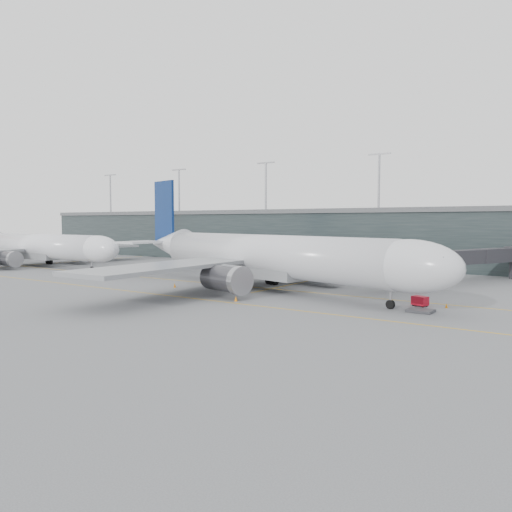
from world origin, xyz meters
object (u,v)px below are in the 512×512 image
Objects in this scene: jet_bridge at (449,257)px; second_aircraft at (39,246)px; main_aircraft at (265,256)px; gse_cart at (420,301)px.

second_aircraft reaches higher than jet_bridge.
second_aircraft is (-98.39, -23.59, 0.26)m from jet_bridge.
second_aircraft is (-74.22, 4.41, -0.61)m from main_aircraft.
main_aircraft is at bearing -164.69° from gse_cart.
jet_bridge is at bearing 64.09° from main_aircraft.
main_aircraft reaches higher than gse_cart.
jet_bridge is at bearing 15.75° from second_aircraft.
second_aircraft is 101.89m from gse_cart.
main_aircraft is 1.66× the size of jet_bridge.
gse_cart is (3.19, -30.15, -4.18)m from jet_bridge.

